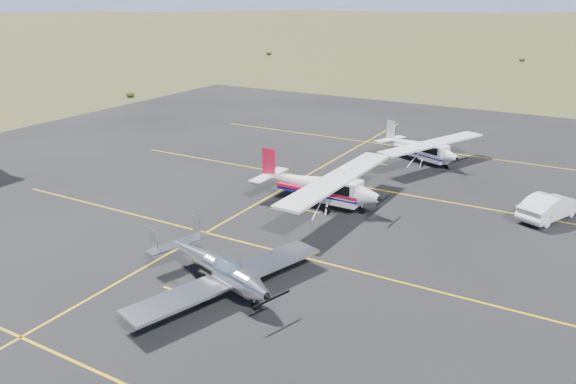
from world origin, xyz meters
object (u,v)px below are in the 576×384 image
Objects in this scene: aircraft_plain at (421,147)px; sedan at (549,207)px; aircraft_cessna at (320,184)px; aircraft_low_wing at (219,268)px.

aircraft_plain reaches higher than sedan.
aircraft_plain is (2.42, 11.87, -0.17)m from aircraft_cessna.
aircraft_low_wing is 23.03m from aircraft_plain.
aircraft_plain is at bearing 80.03° from aircraft_cessna.
aircraft_cessna is (-0.84, 11.10, 0.34)m from aircraft_low_wing.
aircraft_plain is 12.16m from sedan.
aircraft_low_wing is at bearing 77.60° from sedan.
aircraft_plain is at bearing -14.02° from sedan.
aircraft_low_wing is at bearing -84.12° from aircraft_cessna.
sedan is at bearing -14.48° from aircraft_plain.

